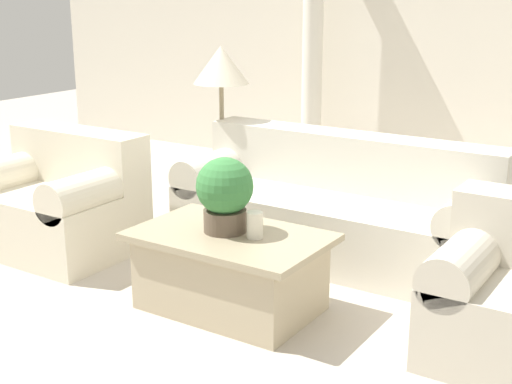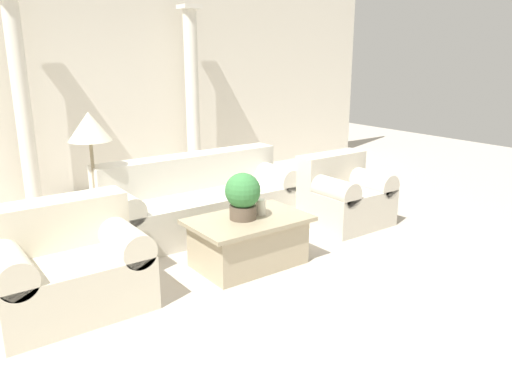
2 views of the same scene
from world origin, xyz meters
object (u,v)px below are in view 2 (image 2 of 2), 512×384
at_px(sofa_long, 200,201).
at_px(potted_plant, 243,195).
at_px(loveseat, 67,265).
at_px(armchair, 343,194).
at_px(floor_lamp, 90,131).
at_px(coffee_table, 248,241).

xyz_separation_m(sofa_long, potted_plant, (-0.17, -1.11, 0.36)).
xyz_separation_m(loveseat, armchair, (3.26, 0.15, -0.01)).
relative_size(loveseat, armchair, 1.26).
relative_size(floor_lamp, armchair, 1.56).
xyz_separation_m(sofa_long, armchair, (1.49, -0.81, 0.01)).
bearing_deg(sofa_long, armchair, -28.36).
distance_m(loveseat, floor_lamp, 1.57).
relative_size(potted_plant, armchair, 0.49).
xyz_separation_m(coffee_table, potted_plant, (-0.05, 0.02, 0.47)).
distance_m(sofa_long, coffee_table, 1.14).
bearing_deg(floor_lamp, potted_plant, -53.86).
distance_m(floor_lamp, armchair, 2.93).
height_order(sofa_long, floor_lamp, floor_lamp).
bearing_deg(potted_plant, sofa_long, 81.44).
relative_size(sofa_long, floor_lamp, 1.59).
xyz_separation_m(sofa_long, loveseat, (-1.76, -0.95, 0.02)).
distance_m(sofa_long, armchair, 1.70).
xyz_separation_m(sofa_long, floor_lamp, (-1.12, 0.19, 0.88)).
bearing_deg(coffee_table, armchair, 11.45).
relative_size(coffee_table, armchair, 1.23).
bearing_deg(armchair, loveseat, -177.42).
relative_size(sofa_long, coffee_table, 2.00).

